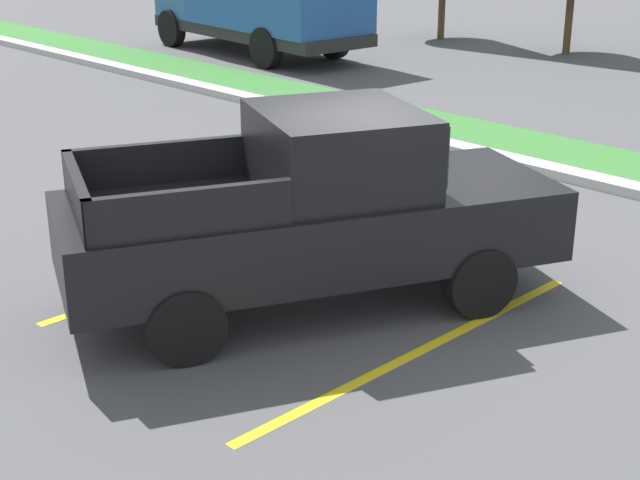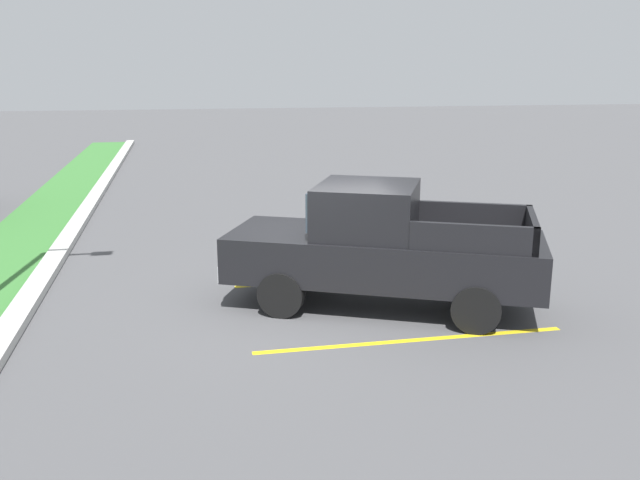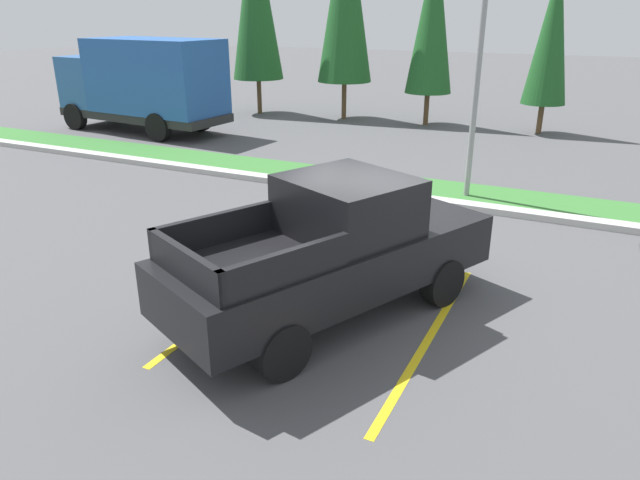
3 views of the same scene
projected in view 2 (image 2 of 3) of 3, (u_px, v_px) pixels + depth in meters
ground_plane at (325, 308)px, 11.53m from camera, size 120.00×120.00×0.00m
parking_line_near at (412, 340)px, 10.13m from camera, size 0.12×4.80×0.01m
parking_line_far at (359, 279)px, 13.08m from camera, size 0.12×4.80×0.01m
curb_strip at (12, 325)px, 10.54m from camera, size 56.00×0.40×0.15m
pickup_truck_main at (381, 247)px, 11.36m from camera, size 3.89×5.53×2.10m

